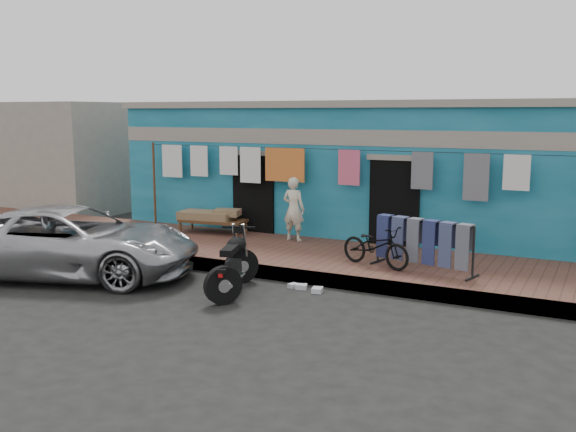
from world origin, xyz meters
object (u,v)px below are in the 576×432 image
object	(u,v)px
motorcycle	(233,262)
bicycle	(376,241)
car	(71,241)
seated_person	(294,209)
charpoy	(213,221)
jeans_rack	(423,244)

from	to	relation	value
motorcycle	bicycle	bearing A→B (deg)	28.64
car	bicycle	xyz separation A→B (m)	(5.22, 2.44, 0.04)
bicycle	motorcycle	world-z (taller)	bicycle
bicycle	seated_person	bearing A→B (deg)	75.90
charpoy	car	bearing A→B (deg)	-99.17
jeans_rack	motorcycle	bearing A→B (deg)	-142.37
car	seated_person	xyz separation A→B (m)	(2.75, 3.94, 0.27)
seated_person	jeans_rack	world-z (taller)	seated_person
seated_person	charpoy	bearing A→B (deg)	3.60
car	motorcycle	distance (m)	3.37
charpoy	seated_person	bearing A→B (deg)	1.34
seated_person	bicycle	distance (m)	2.89
seated_person	motorcycle	bearing A→B (deg)	101.68
car	bicycle	bearing A→B (deg)	-84.51
seated_person	jeans_rack	bearing A→B (deg)	159.65
bicycle	charpoy	bearing A→B (deg)	89.69
bicycle	jeans_rack	size ratio (longest dim) A/B	0.71
bicycle	jeans_rack	xyz separation A→B (m)	(0.87, 0.11, 0.01)
seated_person	motorcycle	size ratio (longest dim) A/B	0.80
bicycle	motorcycle	distance (m)	2.76
motorcycle	charpoy	xyz separation A→B (m)	(-2.71, 3.46, -0.02)
car	motorcycle	size ratio (longest dim) A/B	2.73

